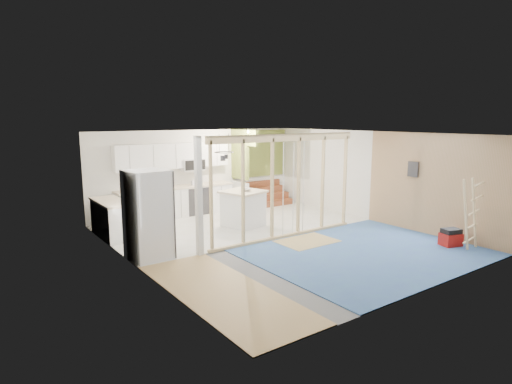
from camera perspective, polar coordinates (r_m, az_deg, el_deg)
room at (r=10.34m, az=2.69°, el=0.56°), size 7.01×8.01×2.61m
floor_overlays at (r=10.72m, az=2.74°, el=-6.18°), size 7.00×8.00×0.03m
stud_frame at (r=10.17m, az=1.74°, el=1.98°), size 4.66×0.14×2.60m
base_cabinets at (r=12.56m, az=-12.78°, el=-1.87°), size 4.45×2.24×0.93m
upper_cabinets at (r=13.09m, az=-10.68°, el=4.66°), size 3.60×0.41×0.85m
green_partition at (r=14.50m, az=0.09°, el=1.85°), size 2.25×1.51×2.60m
pot_rack at (r=11.63m, az=-4.28°, el=5.04°), size 0.52×0.52×0.72m
sheathing_panel at (r=11.62m, az=22.68°, el=0.83°), size 0.02×4.00×2.60m
electrical_panel at (r=11.85m, az=20.21°, el=2.87°), size 0.04×0.30×0.40m
ceiling_light at (r=13.45m, az=-0.52°, el=8.04°), size 0.32×0.32×0.08m
fridge at (r=9.29m, az=-14.14°, el=-2.99°), size 0.89×0.87×1.91m
island at (r=11.79m, az=-1.71°, el=-2.24°), size 1.26×1.26×1.00m
bowl at (r=11.65m, az=-1.39°, el=0.31°), size 0.39×0.39×0.07m
soap_bottle_a at (r=12.92m, az=-12.99°, el=1.15°), size 0.14×0.14×0.28m
soap_bottle_b at (r=13.22m, az=-8.41°, el=1.35°), size 0.10×0.11×0.21m
toolbox at (r=11.03m, az=24.54°, el=-5.58°), size 0.53×0.45×0.42m
ladder at (r=10.76m, az=26.75°, el=-2.60°), size 0.89×0.07×1.65m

